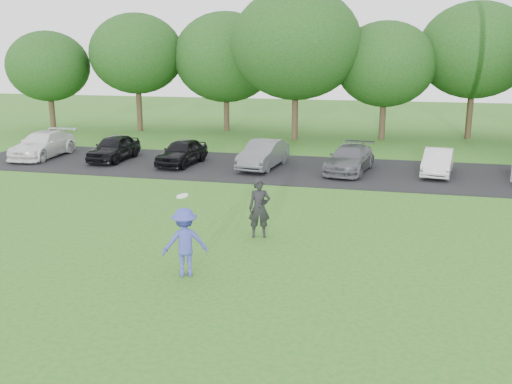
# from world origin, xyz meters

# --- Properties ---
(ground) EXTENTS (100.00, 100.00, 0.00)m
(ground) POSITION_xyz_m (0.00, 0.00, 0.00)
(ground) COLOR #286C1E
(ground) RESTS_ON ground
(parking_lot) EXTENTS (32.00, 6.50, 0.03)m
(parking_lot) POSITION_xyz_m (0.00, 13.00, 0.01)
(parking_lot) COLOR black
(parking_lot) RESTS_ON ground
(frisbee_player) EXTENTS (1.21, 1.02, 2.01)m
(frisbee_player) POSITION_xyz_m (-0.94, 0.33, 0.82)
(frisbee_player) COLOR #3D44AC
(frisbee_player) RESTS_ON ground
(camera_bystander) EXTENTS (0.70, 0.56, 1.68)m
(camera_bystander) POSITION_xyz_m (0.10, 3.49, 0.84)
(camera_bystander) COLOR black
(camera_bystander) RESTS_ON ground
(parked_cars) EXTENTS (27.98, 4.32, 1.23)m
(parked_cars) POSITION_xyz_m (-0.78, 12.94, 0.61)
(parked_cars) COLOR white
(parked_cars) RESTS_ON parking_lot
(tree_row) EXTENTS (42.39, 9.85, 8.64)m
(tree_row) POSITION_xyz_m (1.51, 22.76, 4.91)
(tree_row) COLOR #38281C
(tree_row) RESTS_ON ground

